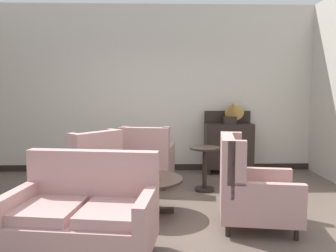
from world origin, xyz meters
The scene contains 12 objects.
ground centered at (0.00, 0.00, 0.00)m, with size 8.96×8.96×0.00m, color brown.
wall_back centered at (0.00, 2.68, 1.62)m, with size 6.56×0.08×3.23m, color beige.
baseboard_back centered at (0.00, 2.63, 0.06)m, with size 6.40×0.03×0.12m, color black.
coffee_table centered at (-0.03, 0.21, 0.40)m, with size 0.95×0.95×0.47m.
porcelain_vase centered at (-0.09, 0.26, 0.61)m, with size 0.18×0.18×0.31m.
settee centered at (-0.59, -0.95, 0.41)m, with size 1.46×1.00×1.00m.
armchair_near_sideboard centered at (1.21, -0.24, 0.44)m, with size 1.01×0.95×1.08m.
armchair_foreground_right centered at (-0.05, 1.58, 0.43)m, with size 0.94×1.02×1.01m.
armchair_far_left centered at (-0.89, 0.82, 0.43)m, with size 1.12×1.12×1.03m.
side_table centered at (0.87, 1.22, 0.42)m, with size 0.48×0.48×0.70m.
sideboard centered at (1.48, 2.39, 0.54)m, with size 0.90×0.39×1.19m.
gramophone centered at (1.53, 2.29, 1.23)m, with size 0.50×0.57×0.55m.
Camera 1 is at (0.12, -4.18, 1.62)m, focal length 37.17 mm.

